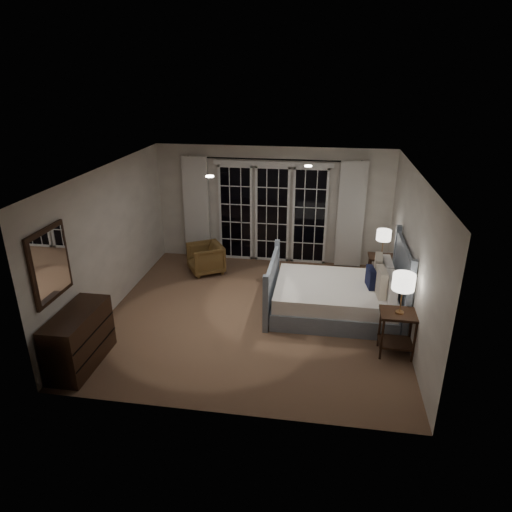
# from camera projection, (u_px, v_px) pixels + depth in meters

# --- Properties ---
(floor) EXTENTS (5.00, 5.00, 0.00)m
(floor) POSITION_uv_depth(u_px,v_px,m) (254.00, 314.00, 7.94)
(floor) COLOR brown
(floor) RESTS_ON ground
(ceiling) EXTENTS (5.00, 5.00, 0.00)m
(ceiling) POSITION_uv_depth(u_px,v_px,m) (254.00, 171.00, 6.99)
(ceiling) COLOR silver
(ceiling) RESTS_ON wall_back
(wall_left) EXTENTS (0.02, 5.00, 2.50)m
(wall_left) POSITION_uv_depth(u_px,v_px,m) (111.00, 239.00, 7.82)
(wall_left) COLOR silver
(wall_left) RESTS_ON floor
(wall_right) EXTENTS (0.02, 5.00, 2.50)m
(wall_right) POSITION_uv_depth(u_px,v_px,m) (412.00, 256.00, 7.11)
(wall_right) COLOR silver
(wall_right) RESTS_ON floor
(wall_back) EXTENTS (5.00, 0.02, 2.50)m
(wall_back) POSITION_uv_depth(u_px,v_px,m) (273.00, 205.00, 9.75)
(wall_back) COLOR silver
(wall_back) RESTS_ON floor
(wall_front) EXTENTS (5.00, 0.02, 2.50)m
(wall_front) POSITION_uv_depth(u_px,v_px,m) (220.00, 326.00, 5.18)
(wall_front) COLOR silver
(wall_front) RESTS_ON floor
(french_doors) EXTENTS (2.50, 0.04, 2.20)m
(french_doors) POSITION_uv_depth(u_px,v_px,m) (272.00, 213.00, 9.78)
(french_doors) COLOR black
(french_doors) RESTS_ON wall_back
(curtain_rod) EXTENTS (3.50, 0.03, 0.03)m
(curtain_rod) POSITION_uv_depth(u_px,v_px,m) (273.00, 159.00, 9.28)
(curtain_rod) COLOR black
(curtain_rod) RESTS_ON wall_back
(curtain_left) EXTENTS (0.55, 0.10, 2.25)m
(curtain_left) POSITION_uv_depth(u_px,v_px,m) (197.00, 208.00, 9.92)
(curtain_left) COLOR silver
(curtain_left) RESTS_ON curtain_rod
(curtain_right) EXTENTS (0.55, 0.10, 2.25)m
(curtain_right) POSITION_uv_depth(u_px,v_px,m) (351.00, 215.00, 9.45)
(curtain_right) COLOR silver
(curtain_right) RESTS_ON curtain_rod
(downlight_a) EXTENTS (0.12, 0.12, 0.01)m
(downlight_a) POSITION_uv_depth(u_px,v_px,m) (308.00, 166.00, 7.43)
(downlight_a) COLOR white
(downlight_a) RESTS_ON ceiling
(downlight_b) EXTENTS (0.12, 0.12, 0.01)m
(downlight_b) POSITION_uv_depth(u_px,v_px,m) (210.00, 176.00, 6.72)
(downlight_b) COLOR white
(downlight_b) RESTS_ON ceiling
(bed) EXTENTS (2.23, 1.60, 1.30)m
(bed) POSITION_uv_depth(u_px,v_px,m) (338.00, 296.00, 7.86)
(bed) COLOR #848EA0
(bed) RESTS_ON floor
(nightstand_left) EXTENTS (0.54, 0.43, 0.70)m
(nightstand_left) POSITION_uv_depth(u_px,v_px,m) (398.00, 327.00, 6.67)
(nightstand_left) COLOR black
(nightstand_left) RESTS_ON floor
(nightstand_right) EXTENTS (0.48, 0.39, 0.63)m
(nightstand_right) POSITION_uv_depth(u_px,v_px,m) (380.00, 266.00, 8.83)
(nightstand_right) COLOR black
(nightstand_right) RESTS_ON floor
(lamp_left) EXTENTS (0.32, 0.32, 0.61)m
(lamp_left) POSITION_uv_depth(u_px,v_px,m) (404.00, 282.00, 6.39)
(lamp_left) COLOR #BC854B
(lamp_left) RESTS_ON nightstand_left
(lamp_right) EXTENTS (0.27, 0.27, 0.53)m
(lamp_right) POSITION_uv_depth(u_px,v_px,m) (384.00, 236.00, 8.59)
(lamp_right) COLOR #BC854B
(lamp_right) RESTS_ON nightstand_right
(armchair) EXTENTS (0.92, 0.91, 0.61)m
(armchair) POSITION_uv_depth(u_px,v_px,m) (206.00, 258.00, 9.48)
(armchair) COLOR brown
(armchair) RESTS_ON floor
(dresser) EXTENTS (0.50, 1.18, 0.83)m
(dresser) POSITION_uv_depth(u_px,v_px,m) (79.00, 339.00, 6.46)
(dresser) COLOR black
(dresser) RESTS_ON floor
(mirror) EXTENTS (0.05, 0.85, 1.00)m
(mirror) POSITION_uv_depth(u_px,v_px,m) (50.00, 264.00, 6.06)
(mirror) COLOR black
(mirror) RESTS_ON wall_left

